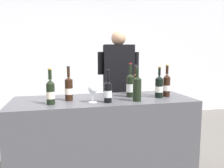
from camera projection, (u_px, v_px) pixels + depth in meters
wall_back at (79, 54)px, 4.72m from camera, size 8.00×0.10×2.80m
counter at (104, 142)px, 2.34m from camera, size 1.82×0.69×0.93m
wine_bottle_0 at (167, 85)px, 2.39m from camera, size 0.07×0.07×0.34m
wine_bottle_1 at (69, 89)px, 2.18m from camera, size 0.08×0.08×0.34m
wine_bottle_2 at (51, 92)px, 2.01m from camera, size 0.08×0.08×0.33m
wine_bottle_3 at (137, 88)px, 2.15m from camera, size 0.08×0.08×0.33m
wine_bottle_4 at (130, 85)px, 2.36m from camera, size 0.08×0.08×0.36m
wine_bottle_5 at (159, 87)px, 2.33m from camera, size 0.08×0.08×0.33m
wine_bottle_6 at (108, 91)px, 2.09m from camera, size 0.07×0.07×0.31m
wine_bottle_7 at (135, 84)px, 2.51m from camera, size 0.08×0.08×0.34m
wine_glass at (93, 90)px, 2.09m from camera, size 0.08×0.08×0.17m
person_server at (118, 95)px, 3.06m from camera, size 0.56×0.29×1.69m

